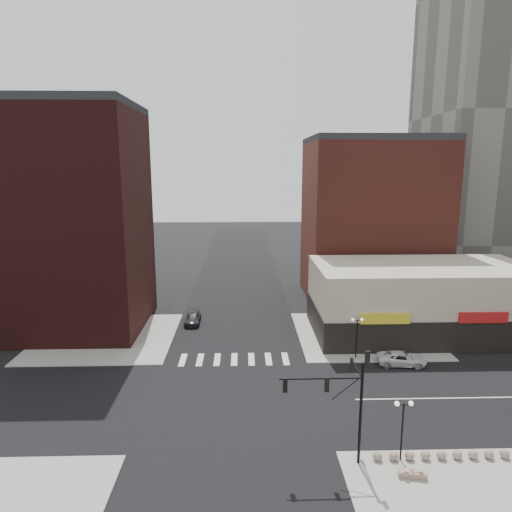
{
  "coord_description": "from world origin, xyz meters",
  "views": [
    {
      "loc": [
        0.85,
        -34.23,
        18.96
      ],
      "look_at": [
        1.99,
        5.64,
        11.0
      ],
      "focal_mm": 32.0,
      "sensor_mm": 36.0,
      "label": 1
    }
  ],
  "objects": [
    {
      "name": "ground",
      "position": [
        0.0,
        0.0,
        0.0
      ],
      "size": [
        240.0,
        240.0,
        0.0
      ],
      "primitive_type": "plane",
      "color": "black",
      "rests_on": "ground"
    },
    {
      "name": "road_ew",
      "position": [
        0.0,
        0.0,
        0.01
      ],
      "size": [
        200.0,
        14.0,
        0.02
      ],
      "primitive_type": "cube",
      "color": "black",
      "rests_on": "ground"
    },
    {
      "name": "road_ns",
      "position": [
        0.0,
        0.0,
        0.01
      ],
      "size": [
        14.0,
        200.0,
        0.02
      ],
      "primitive_type": "cube",
      "color": "black",
      "rests_on": "ground"
    },
    {
      "name": "sidewalk_nw",
      "position": [
        -14.5,
        14.5,
        0.06
      ],
      "size": [
        15.0,
        15.0,
        0.12
      ],
      "primitive_type": "cube",
      "color": "gray",
      "rests_on": "ground"
    },
    {
      "name": "sidewalk_ne",
      "position": [
        14.5,
        14.5,
        0.06
      ],
      "size": [
        15.0,
        15.0,
        0.12
      ],
      "primitive_type": "cube",
      "color": "gray",
      "rests_on": "ground"
    },
    {
      "name": "building_nw",
      "position": [
        -19.0,
        18.5,
        12.5
      ],
      "size": [
        16.0,
        15.0,
        25.0
      ],
      "primitive_type": "cube",
      "color": "#361211",
      "rests_on": "ground"
    },
    {
      "name": "building_nw_low",
      "position": [
        -32.0,
        34.0,
        6.0
      ],
      "size": [
        20.0,
        18.0,
        12.0
      ],
      "primitive_type": "cube",
      "color": "#361211",
      "rests_on": "ground"
    },
    {
      "name": "building_ne_midrise",
      "position": [
        19.0,
        29.5,
        11.0
      ],
      "size": [
        18.0,
        15.0,
        22.0
      ],
      "primitive_type": "cube",
      "color": "maroon",
      "rests_on": "ground"
    },
    {
      "name": "building_ne_row",
      "position": [
        21.0,
        15.0,
        3.3
      ],
      "size": [
        24.2,
        12.2,
        8.0
      ],
      "color": "#BEB497",
      "rests_on": "ground"
    },
    {
      "name": "traffic_signal",
      "position": [
        7.24,
        -7.83,
        4.96
      ],
      "size": [
        5.59,
        3.09,
        7.77
      ],
      "color": "black",
      "rests_on": "ground"
    },
    {
      "name": "street_lamp_se_a",
      "position": [
        11.0,
        -8.0,
        3.29
      ],
      "size": [
        1.22,
        0.32,
        4.16
      ],
      "color": "black",
      "rests_on": "sidewalk_se"
    },
    {
      "name": "street_lamp_ne",
      "position": [
        12.0,
        8.0,
        3.29
      ],
      "size": [
        1.22,
        0.32,
        4.16
      ],
      "color": "black",
      "rests_on": "sidewalk_ne"
    },
    {
      "name": "bollard_row",
      "position": [
        13.7,
        -8.0,
        0.42
      ],
      "size": [
        9.01,
        0.61,
        0.61
      ],
      "color": "gray",
      "rests_on": "sidewalk_se"
    },
    {
      "name": "white_suv",
      "position": [
        16.08,
        6.5,
        0.64
      ],
      "size": [
        4.82,
        2.63,
        1.28
      ],
      "primitive_type": "imported",
      "rotation": [
        0.0,
        0.0,
        1.46
      ],
      "color": "silver",
      "rests_on": "ground"
    },
    {
      "name": "dark_sedan_north",
      "position": [
        -5.35,
        18.94,
        0.65
      ],
      "size": [
        1.85,
        4.48,
        1.3
      ],
      "primitive_type": "imported",
      "rotation": [
        0.0,
        0.0,
        0.01
      ],
      "color": "black",
      "rests_on": "ground"
    },
    {
      "name": "stone_bench",
      "position": [
        11.15,
        -9.7,
        0.34
      ],
      "size": [
        1.8,
        0.83,
        0.4
      ],
      "rotation": [
        0.0,
        0.0,
        -0.18
      ],
      "color": "gray",
      "rests_on": "sidewalk_se"
    }
  ]
}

